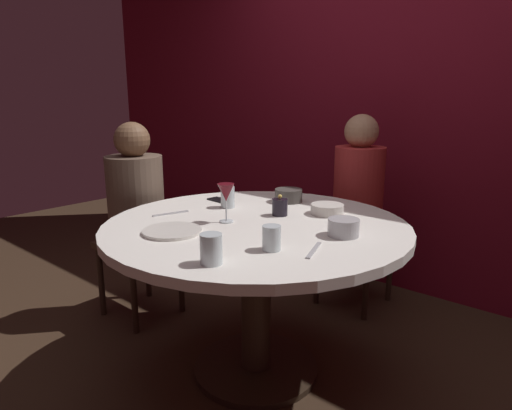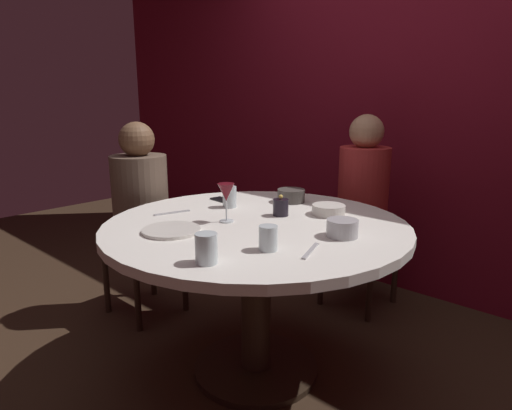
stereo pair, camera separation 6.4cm
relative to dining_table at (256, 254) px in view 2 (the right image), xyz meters
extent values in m
plane|color=#382619|center=(0.00, 0.00, -0.60)|extent=(8.00, 8.00, 0.00)
cube|color=maroon|center=(0.00, 1.44, 0.70)|extent=(6.00, 0.10, 2.60)
cylinder|color=white|center=(0.00, 0.00, 0.13)|extent=(1.37, 1.37, 0.04)
cylinder|color=#332319|center=(0.00, 0.00, -0.25)|extent=(0.14, 0.14, 0.71)
cylinder|color=#2D2116|center=(0.00, 0.00, -0.59)|extent=(0.60, 0.60, 0.03)
cube|color=#3F2D1E|center=(-0.92, 0.00, -0.15)|extent=(0.40, 0.40, 0.04)
cylinder|color=brown|center=(-0.92, 0.00, 0.12)|extent=(0.32, 0.32, 0.51)
sphere|color=brown|center=(-0.92, 0.00, 0.47)|extent=(0.20, 0.20, 0.20)
cylinder|color=#332319|center=(-1.09, -0.17, -0.39)|extent=(0.04, 0.04, 0.43)
cylinder|color=#332319|center=(-0.75, -0.17, -0.39)|extent=(0.04, 0.04, 0.43)
cylinder|color=#332319|center=(-1.09, 0.17, -0.39)|extent=(0.04, 0.04, 0.43)
cylinder|color=#332319|center=(-0.75, 0.17, -0.39)|extent=(0.04, 0.04, 0.43)
cube|color=#3F2D1E|center=(0.00, 0.98, -0.15)|extent=(0.40, 0.40, 0.04)
cylinder|color=#B22D2D|center=(0.00, 0.98, 0.14)|extent=(0.30, 0.30, 0.54)
sphere|color=tan|center=(0.00, 0.98, 0.50)|extent=(0.20, 0.20, 0.20)
cylinder|color=#332319|center=(-0.17, 1.15, -0.39)|extent=(0.04, 0.04, 0.43)
cylinder|color=#332319|center=(-0.17, 0.81, -0.39)|extent=(0.04, 0.04, 0.43)
cylinder|color=#332319|center=(0.17, 1.15, -0.39)|extent=(0.04, 0.04, 0.43)
cylinder|color=#332319|center=(0.17, 0.81, -0.39)|extent=(0.04, 0.04, 0.43)
cylinder|color=black|center=(0.01, 0.17, 0.19)|extent=(0.07, 0.07, 0.08)
sphere|color=#F9D159|center=(0.01, 0.17, 0.24)|extent=(0.02, 0.02, 0.02)
cylinder|color=silver|center=(-0.10, -0.08, 0.15)|extent=(0.06, 0.06, 0.01)
cylinder|color=silver|center=(-0.10, -0.08, 0.20)|extent=(0.01, 0.01, 0.09)
cone|color=maroon|center=(-0.10, -0.08, 0.29)|extent=(0.08, 0.08, 0.08)
cylinder|color=silver|center=(-0.16, -0.35, 0.16)|extent=(0.25, 0.25, 0.01)
cube|color=black|center=(-0.43, 0.20, 0.15)|extent=(0.15, 0.08, 0.01)
cylinder|color=#B7B7BC|center=(0.40, 0.08, 0.19)|extent=(0.13, 0.13, 0.07)
cylinder|color=#4C4742|center=(-0.13, 0.42, 0.19)|extent=(0.15, 0.15, 0.07)
cylinder|color=silver|center=(0.17, 0.33, 0.17)|extent=(0.16, 0.16, 0.05)
cylinder|color=silver|center=(0.22, -0.49, 0.20)|extent=(0.08, 0.08, 0.10)
cylinder|color=silver|center=(0.28, -0.25, 0.20)|extent=(0.07, 0.07, 0.09)
cylinder|color=silver|center=(-0.29, 0.12, 0.20)|extent=(0.07, 0.07, 0.11)
cube|color=#B7B7BC|center=(-0.41, -0.16, 0.15)|extent=(0.07, 0.18, 0.01)
cube|color=#B7B7BC|center=(0.41, -0.16, 0.15)|extent=(0.07, 0.18, 0.01)
camera|label=1|loc=(1.23, -1.45, 0.69)|focal=30.79mm
camera|label=2|loc=(1.28, -1.41, 0.69)|focal=30.79mm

